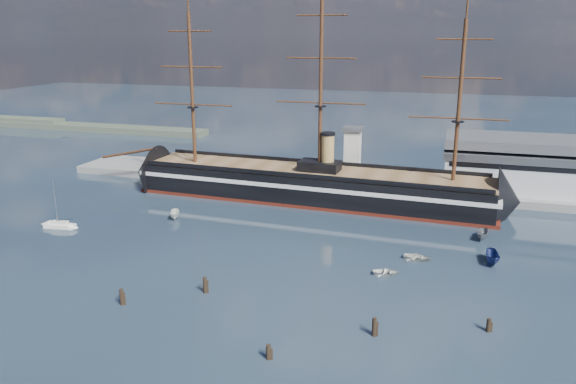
# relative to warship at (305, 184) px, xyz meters

# --- Properties ---
(ground) EXTENTS (600.00, 600.00, 0.00)m
(ground) POSITION_rel_warship_xyz_m (6.50, -20.00, -4.04)
(ground) COLOR #172333
(ground) RESTS_ON ground
(quay) EXTENTS (180.00, 18.00, 2.00)m
(quay) POSITION_rel_warship_xyz_m (16.50, 16.00, -4.04)
(quay) COLOR slate
(quay) RESTS_ON ground
(warehouse) EXTENTS (63.00, 21.00, 11.60)m
(warehouse) POSITION_rel_warship_xyz_m (64.50, 20.00, 3.95)
(warehouse) COLOR #B7BABC
(warehouse) RESTS_ON ground
(quay_tower) EXTENTS (5.00, 5.00, 15.00)m
(quay_tower) POSITION_rel_warship_xyz_m (9.50, 13.00, 5.72)
(quay_tower) COLOR silver
(quay_tower) RESTS_ON ground
(shoreline) EXTENTS (120.00, 10.00, 4.00)m
(shoreline) POSITION_rel_warship_xyz_m (-132.73, 75.00, -2.59)
(shoreline) COLOR #3F4C38
(shoreline) RESTS_ON ground
(warship) EXTENTS (113.23, 20.31, 53.94)m
(warship) POSITION_rel_warship_xyz_m (0.00, 0.00, 0.00)
(warship) COLOR black
(warship) RESTS_ON ground
(sailboat) EXTENTS (6.97, 2.83, 10.84)m
(sailboat) POSITION_rel_warship_xyz_m (-45.13, -36.50, -3.35)
(sailboat) COLOR white
(sailboat) RESTS_ON ground
(motorboat_a) EXTENTS (6.44, 4.45, 2.42)m
(motorboat_a) POSITION_rel_warship_xyz_m (-24.15, -23.62, -4.04)
(motorboat_a) COLOR white
(motorboat_a) RESTS_ON ground
(motorboat_b) EXTENTS (1.77, 3.05, 1.33)m
(motorboat_b) POSITION_rel_warship_xyz_m (25.85, -40.42, -4.04)
(motorboat_b) COLOR white
(motorboat_b) RESTS_ON ground
(motorboat_c) EXTENTS (6.35, 3.21, 2.43)m
(motorboat_c) POSITION_rel_warship_xyz_m (42.48, -17.17, -4.04)
(motorboat_c) COLOR slate
(motorboat_c) RESTS_ON ground
(motorboat_e) EXTENTS (1.55, 3.31, 1.50)m
(motorboat_e) POSITION_rel_warship_xyz_m (30.56, -32.08, -4.04)
(motorboat_e) COLOR silver
(motorboat_e) RESTS_ON ground
(motorboat_f) EXTENTS (7.29, 3.18, 2.84)m
(motorboat_f) POSITION_rel_warship_xyz_m (43.88, -29.91, -4.04)
(motorboat_f) COLOR navy
(motorboat_f) RESTS_ON ground
(piling_near_left) EXTENTS (0.64, 0.64, 3.37)m
(piling_near_left) POSITION_rel_warship_xyz_m (-11.95, -63.81, -4.04)
(piling_near_left) COLOR black
(piling_near_left) RESTS_ON ground
(piling_near_mid) EXTENTS (0.64, 0.64, 2.77)m
(piling_near_mid) POSITION_rel_warship_xyz_m (14.75, -71.48, -4.04)
(piling_near_mid) COLOR black
(piling_near_mid) RESTS_ON ground
(piling_near_right) EXTENTS (0.64, 0.64, 3.46)m
(piling_near_right) POSITION_rel_warship_xyz_m (26.96, -61.66, -4.04)
(piling_near_right) COLOR black
(piling_near_right) RESTS_ON ground
(piling_far_right) EXTENTS (0.64, 0.64, 2.73)m
(piling_far_right) POSITION_rel_warship_xyz_m (42.27, -55.76, -4.04)
(piling_far_right) COLOR black
(piling_far_right) RESTS_ON ground
(piling_extra) EXTENTS (0.64, 0.64, 3.43)m
(piling_extra) POSITION_rel_warship_xyz_m (-1.38, -56.19, -4.04)
(piling_extra) COLOR black
(piling_extra) RESTS_ON ground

